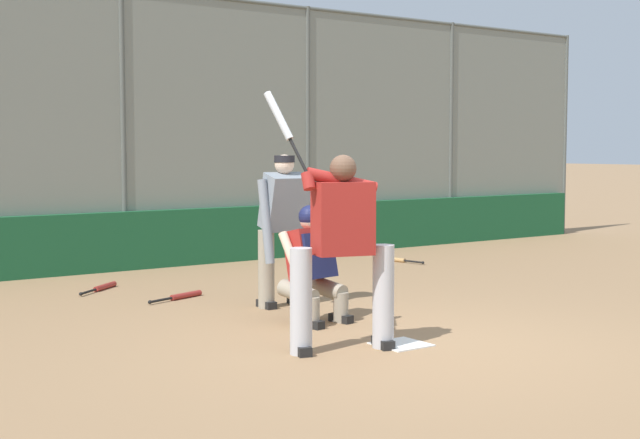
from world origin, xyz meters
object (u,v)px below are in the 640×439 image
(umpire_home, at_px, (284,226))
(spare_bat_by_padding, at_px, (396,260))
(catcher_behind_plate, at_px, (315,262))
(spare_bat_near_backstop, at_px, (102,287))
(batter_at_plate, at_px, (342,245))
(spare_bat_third_base_side, at_px, (182,296))

(umpire_home, relative_size, spare_bat_by_padding, 1.97)
(catcher_behind_plate, height_order, spare_bat_near_backstop, catcher_behind_plate)
(spare_bat_near_backstop, height_order, spare_bat_by_padding, same)
(batter_at_plate, distance_m, umpire_home, 2.20)
(batter_at_plate, distance_m, catcher_behind_plate, 1.29)
(umpire_home, height_order, spare_bat_near_backstop, umpire_home)
(spare_bat_near_backstop, distance_m, spare_bat_third_base_side, 1.25)
(spare_bat_near_backstop, relative_size, spare_bat_third_base_side, 0.85)
(catcher_behind_plate, xyz_separation_m, spare_bat_near_backstop, (0.94, -3.19, -0.57))
(spare_bat_third_base_side, bearing_deg, batter_at_plate, -110.67)
(batter_at_plate, xyz_separation_m, spare_bat_third_base_side, (-0.08, -3.18, -0.88))
(spare_bat_by_padding, bearing_deg, umpire_home, 112.95)
(batter_at_plate, relative_size, spare_bat_by_padding, 2.64)
(batter_at_plate, bearing_deg, spare_bat_near_backstop, -68.44)
(catcher_behind_plate, distance_m, spare_bat_by_padding, 4.96)
(batter_at_plate, relative_size, catcher_behind_plate, 1.90)
(catcher_behind_plate, bearing_deg, spare_bat_third_base_side, -87.06)
(spare_bat_near_backstop, height_order, spare_bat_third_base_side, same)
(batter_at_plate, relative_size, umpire_home, 1.33)
(catcher_behind_plate, height_order, spare_bat_third_base_side, catcher_behind_plate)
(umpire_home, relative_size, spare_bat_near_backstop, 2.47)
(batter_at_plate, distance_m, spare_bat_near_backstop, 4.43)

